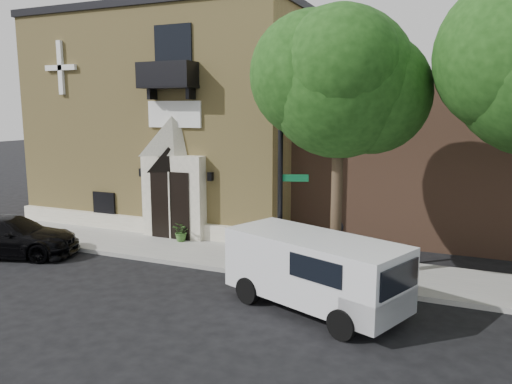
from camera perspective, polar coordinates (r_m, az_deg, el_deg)
ground at (r=17.20m, az=-11.39°, el=-7.96°), size 120.00×120.00×0.00m
sidewalk at (r=17.88m, az=-5.98°, el=-6.90°), size 42.00×3.00×0.15m
church at (r=24.75m, az=-6.87°, el=8.32°), size 12.20×11.01×9.30m
street_tree_left at (r=14.21m, az=9.54°, el=12.45°), size 4.97×4.38×7.77m
black_sedan at (r=19.56m, az=-26.44°, el=-4.52°), size 5.23×3.43×1.41m
cargo_van at (r=12.78m, az=7.32°, el=-8.94°), size 5.05×3.45×1.92m
street_sign at (r=14.71m, az=2.86°, el=1.35°), size 1.09×0.87×5.70m
fire_hydrant at (r=15.20m, az=5.85°, el=-7.98°), size 0.46×0.37×0.81m
dumpster at (r=15.00m, az=7.99°, el=-7.61°), size 1.93×1.50×1.11m
planter at (r=19.08m, az=-8.49°, el=-4.51°), size 0.79×0.73×0.74m
pedestrian_near at (r=15.36m, az=9.34°, el=-6.28°), size 0.66×0.50×1.62m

